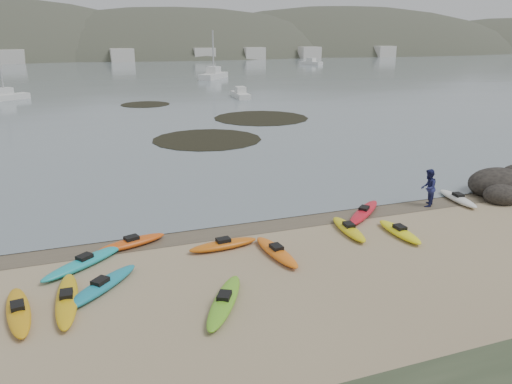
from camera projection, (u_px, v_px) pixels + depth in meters
name	position (u px, v px, depth m)	size (l,w,h in m)	color
ground	(256.00, 222.00, 23.38)	(600.00, 600.00, 0.00)	tan
wet_sand	(258.00, 225.00, 23.11)	(60.00, 60.00, 0.00)	brown
water	(80.00, 49.00, 291.79)	(1200.00, 1200.00, 0.00)	slate
kayaks	(238.00, 252.00, 19.82)	(21.90, 9.22, 0.34)	#D16212
person_east	(428.00, 188.00, 25.33)	(0.94, 0.73, 1.94)	navy
rock_cluster	(509.00, 189.00, 27.65)	(5.18, 3.79, 1.70)	black
kelp_mats	(219.00, 122.00, 49.70)	(17.77, 31.00, 0.04)	black
moored_boats	(124.00, 77.00, 94.64)	(97.84, 72.44, 1.33)	silver
far_hills	(187.00, 93.00, 214.66)	(550.00, 135.00, 80.00)	#384235
far_town	(113.00, 55.00, 154.47)	(199.00, 5.00, 4.00)	beige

